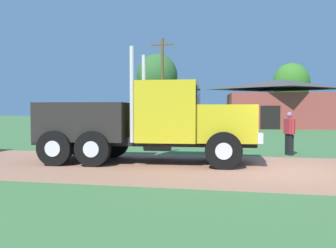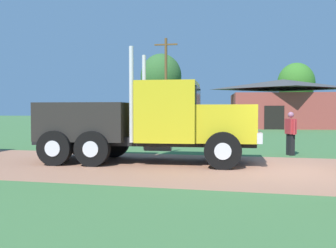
% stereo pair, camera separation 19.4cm
% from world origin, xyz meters
% --- Properties ---
extents(ground_plane, '(200.00, 200.00, 0.00)m').
position_xyz_m(ground_plane, '(0.00, 0.00, 0.00)').
color(ground_plane, '#406E3B').
extents(dirt_track, '(120.00, 6.34, 0.01)m').
position_xyz_m(dirt_track, '(0.00, 0.00, 0.00)').
color(dirt_track, '#A26E54').
rests_on(dirt_track, ground_plane).
extents(truck_foreground_white, '(7.60, 3.20, 3.76)m').
position_xyz_m(truck_foreground_white, '(-4.77, 0.83, 1.34)').
color(truck_foreground_white, black).
rests_on(truck_foreground_white, ground_plane).
extents(visitor_far_side, '(0.42, 0.61, 1.70)m').
position_xyz_m(visitor_far_side, '(0.19, 3.98, 0.93)').
color(visitor_far_side, '#B22D33').
rests_on(visitor_far_side, ground_plane).
extents(shed_building, '(11.48, 9.22, 4.93)m').
position_xyz_m(shed_building, '(1.61, 28.43, 2.37)').
color(shed_building, '#953F39').
rests_on(shed_building, ground_plane).
extents(utility_pole_near, '(2.20, 0.27, 8.60)m').
position_xyz_m(utility_pole_near, '(-9.44, 23.25, 4.55)').
color(utility_pole_near, brown).
rests_on(utility_pole_near, ground_plane).
extents(tree_left, '(4.86, 4.86, 8.51)m').
position_xyz_m(tree_left, '(-12.10, 31.88, 5.81)').
color(tree_left, '#513823').
rests_on(tree_left, ground_plane).
extents(tree_mid, '(4.77, 4.77, 8.02)m').
position_xyz_m(tree_mid, '(4.09, 40.41, 5.38)').
color(tree_mid, '#513823').
rests_on(tree_mid, ground_plane).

